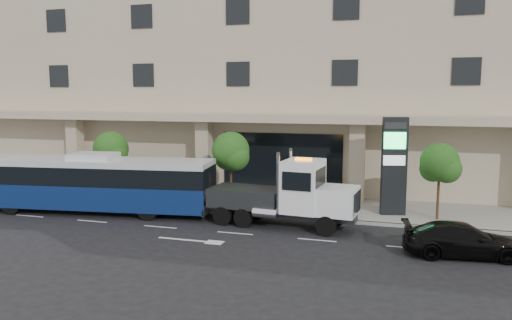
{
  "coord_description": "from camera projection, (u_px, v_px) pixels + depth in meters",
  "views": [
    {
      "loc": [
        7.68,
        -23.68,
        6.69
      ],
      "look_at": [
        0.02,
        2.0,
        3.14
      ],
      "focal_mm": 35.0,
      "sensor_mm": 36.0,
      "label": 1
    }
  ],
  "objects": [
    {
      "name": "ground",
      "position": [
        245.0,
        225.0,
        25.55
      ],
      "size": [
        120.0,
        120.0,
        0.0
      ],
      "primitive_type": "plane",
      "color": "black",
      "rests_on": "ground"
    },
    {
      "name": "sidewalk",
      "position": [
        270.0,
        204.0,
        30.29
      ],
      "size": [
        120.0,
        6.0,
        0.15
      ],
      "primitive_type": "cube",
      "color": "gray",
      "rests_on": "ground"
    },
    {
      "name": "curb",
      "position": [
        256.0,
        215.0,
        27.44
      ],
      "size": [
        120.0,
        0.3,
        0.15
      ],
      "primitive_type": "cube",
      "color": "gray",
      "rests_on": "ground"
    },
    {
      "name": "convention_center",
      "position": [
        305.0,
        52.0,
        38.89
      ],
      "size": [
        60.0,
        17.6,
        20.0
      ],
      "color": "tan",
      "rests_on": "ground"
    },
    {
      "name": "tree_left",
      "position": [
        111.0,
        151.0,
        31.38
      ],
      "size": [
        2.27,
        2.2,
        4.22
      ],
      "color": "#422B19",
      "rests_on": "sidewalk"
    },
    {
      "name": "tree_mid",
      "position": [
        231.0,
        153.0,
        29.09
      ],
      "size": [
        2.28,
        2.2,
        4.38
      ],
      "color": "#422B19",
      "rests_on": "sidewalk"
    },
    {
      "name": "tree_right",
      "position": [
        440.0,
        165.0,
        25.86
      ],
      "size": [
        2.1,
        2.0,
        4.04
      ],
      "color": "#422B19",
      "rests_on": "sidewalk"
    },
    {
      "name": "city_bus",
      "position": [
        95.0,
        182.0,
        28.13
      ],
      "size": [
        13.69,
        4.52,
        3.41
      ],
      "rotation": [
        0.0,
        0.0,
        0.13
      ],
      "color": "black",
      "rests_on": "ground"
    },
    {
      "name": "tow_truck",
      "position": [
        289.0,
        196.0,
        25.07
      ],
      "size": [
        8.62,
        2.77,
        3.91
      ],
      "rotation": [
        0.0,
        0.0,
        -0.09
      ],
      "color": "#2D3033",
      "rests_on": "ground"
    },
    {
      "name": "black_sedan",
      "position": [
        463.0,
        240.0,
        20.63
      ],
      "size": [
        5.03,
        2.57,
        1.4
      ],
      "primitive_type": "imported",
      "rotation": [
        0.0,
        0.0,
        1.7
      ],
      "color": "black",
      "rests_on": "ground"
    },
    {
      "name": "signage_pylon",
      "position": [
        394.0,
        165.0,
        26.93
      ],
      "size": [
        1.4,
        0.78,
        5.32
      ],
      "rotation": [
        0.0,
        0.0,
        0.23
      ],
      "color": "black",
      "rests_on": "sidewalk"
    }
  ]
}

